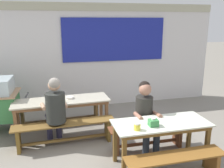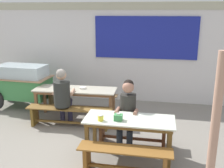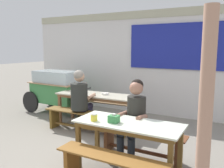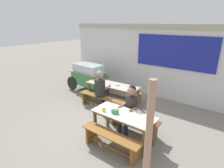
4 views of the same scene
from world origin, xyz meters
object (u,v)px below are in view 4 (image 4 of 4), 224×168
bench_near_front (111,140)px  wooden_support_post (148,146)px  bench_far_back (120,92)px  food_cart (88,75)px  person_right_near_table (130,107)px  tissue_box (115,111)px  bench_near_back (134,121)px  dining_table_near (123,117)px  condiment_jar (104,109)px  bench_far_front (104,101)px  soup_bowl (117,84)px  person_left_back_turned (101,87)px  dining_table_far (112,87)px

bench_near_front → wooden_support_post: 1.47m
bench_far_back → food_cart: bearing=-178.4°
person_right_near_table → bench_far_back: bearing=131.0°
bench_near_front → tissue_box: size_ratio=10.73×
tissue_box → bench_near_front: bearing=-66.8°
bench_near_back → dining_table_near: bearing=-90.1°
bench_near_back → food_cart: 3.40m
bench_far_back → tissue_box: size_ratio=13.71×
tissue_box → condiment_jar: tissue_box is taller
bench_far_back → bench_near_back: size_ratio=1.30×
bench_far_back → dining_table_near: bearing=-53.8°
food_cart → person_right_near_table: 3.34m
dining_table_near → bench_far_front: dining_table_near is taller
person_right_near_table → bench_far_front: bearing=156.5°
dining_table_near → soup_bowl: bearing=129.5°
bench_far_back → person_left_back_turned: (-0.11, -0.95, 0.46)m
dining_table_near → person_left_back_turned: bearing=146.3°
bench_far_back → person_left_back_turned: bearing=-96.8°
person_left_back_turned → wooden_support_post: size_ratio=0.63×
soup_bowl → wooden_support_post: 3.58m
bench_near_front → food_cart: (-3.05, 2.47, 0.39)m
dining_table_far → food_cart: bearing=164.0°
dining_table_near → condiment_jar: size_ratio=14.20×
bench_far_front → bench_near_front: bearing=-46.5°
bench_far_front → dining_table_near: bearing=-35.0°
bench_near_front → person_right_near_table: size_ratio=1.15×
dining_table_near → bench_far_front: 1.78m
bench_far_back → wooden_support_post: bearing=-49.9°
bench_far_front → dining_table_far: bearing=92.2°
dining_table_far → dining_table_near: size_ratio=1.27×
bench_far_back → bench_near_back: 2.10m
person_right_near_table → tissue_box: 0.53m
dining_table_near → wooden_support_post: bearing=-43.7°
bench_far_front → tissue_box: size_ratio=13.87×
person_left_back_turned → soup_bowl: size_ratio=8.17×
person_left_back_turned → soup_bowl: person_left_back_turned is taller
person_left_back_turned → wooden_support_post: wooden_support_post is taller
person_right_near_table → wooden_support_post: wooden_support_post is taller
condiment_jar → person_right_near_table: bearing=58.0°
bench_near_back → soup_bowl: soup_bowl is taller
bench_far_front → wooden_support_post: (2.56, -2.08, 0.73)m
dining_table_near → food_cart: food_cart is taller
bench_near_back → soup_bowl: bearing=140.7°
food_cart → bench_far_back: bearing=1.6°
food_cart → condiment_jar: bearing=-39.4°
dining_table_near → soup_bowl: 2.01m
wooden_support_post → bench_far_back: bearing=130.1°
bench_near_back → person_left_back_turned: person_left_back_turned is taller
bench_far_front → bench_near_back: same height
bench_near_front → food_cart: size_ratio=0.80×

